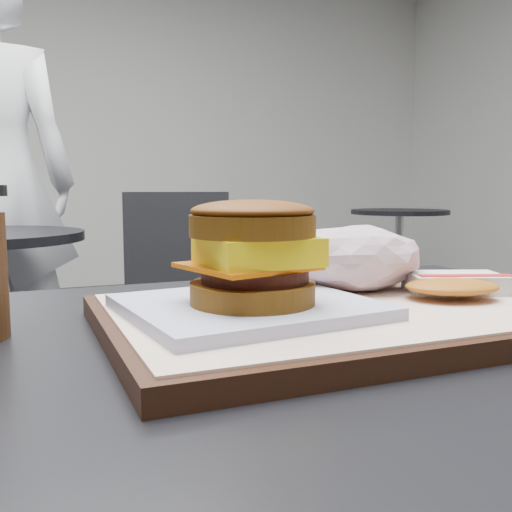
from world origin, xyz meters
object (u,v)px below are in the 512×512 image
Objects in this scene: crumpled_wrapper at (352,257)px; serving_tray at (327,317)px; breakfast_sandwich at (252,266)px; hash_brown at (454,284)px; neighbor_chair at (146,290)px.

serving_tray is at bearing -135.90° from crumpled_wrapper.
breakfast_sandwich reaches higher than serving_tray.
breakfast_sandwich is at bearing -178.98° from hash_brown.
crumpled_wrapper is at bearing -94.44° from neighbor_chair.
hash_brown reaches higher than serving_tray.
hash_brown is at bearing 1.02° from breakfast_sandwich.
hash_brown is 0.91× the size of crumpled_wrapper.
neighbor_chair reaches higher than serving_tray.
serving_tray is at bearing 6.46° from breakfast_sandwich.
neighbor_chair is (0.19, 1.70, -0.27)m from serving_tray.
breakfast_sandwich is at bearing -152.86° from crumpled_wrapper.
crumpled_wrapper is (-0.07, 0.07, 0.02)m from hash_brown.
neighbor_chair reaches higher than crumpled_wrapper.
serving_tray is 0.10m from crumpled_wrapper.
hash_brown is 0.15× the size of neighbor_chair.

